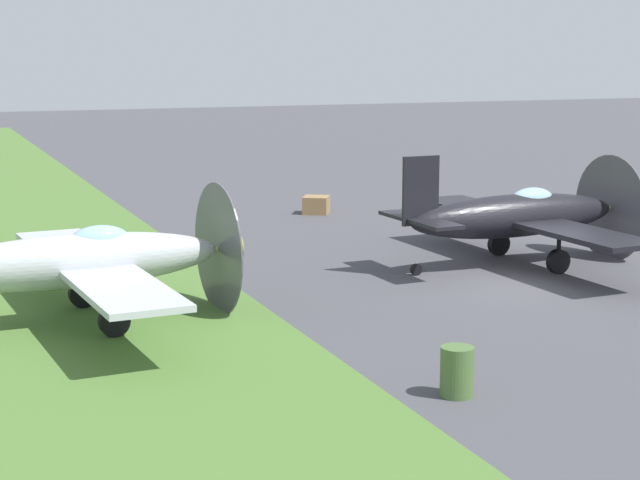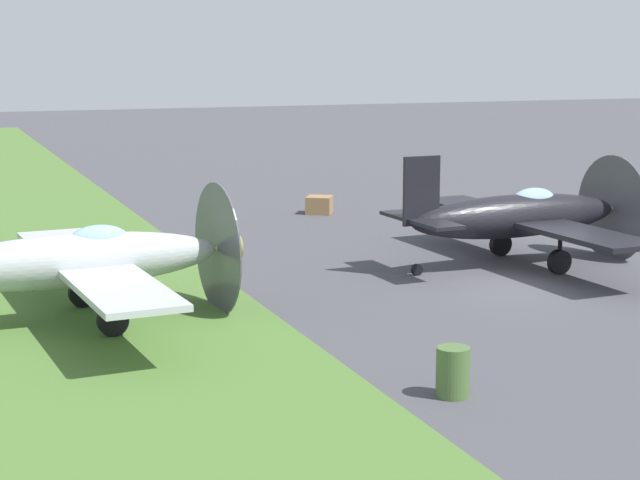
{
  "view_description": "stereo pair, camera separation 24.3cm",
  "coord_description": "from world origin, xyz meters",
  "px_view_note": "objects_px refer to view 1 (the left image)",
  "views": [
    {
      "loc": [
        23.17,
        -14.87,
        6.12
      ],
      "look_at": [
        -1.24,
        -5.2,
        1.31
      ],
      "focal_mm": 59.9,
      "sensor_mm": 36.0,
      "label": 1
    },
    {
      "loc": [
        23.26,
        -14.64,
        6.12
      ],
      "look_at": [
        -1.24,
        -5.2,
        1.31
      ],
      "focal_mm": 59.9,
      "sensor_mm": 36.0,
      "label": 2
    }
  ],
  "objects_px": {
    "airplane_lead": "(519,216)",
    "supply_crate": "(316,205)",
    "airplane_wingman": "(81,261)",
    "fuel_drum": "(457,372)"
  },
  "relations": [
    {
      "from": "fuel_drum",
      "to": "supply_crate",
      "type": "xyz_separation_m",
      "value": [
        -20.25,
        5.26,
        -0.13
      ]
    },
    {
      "from": "airplane_wingman",
      "to": "supply_crate",
      "type": "distance_m",
      "value": 16.57
    },
    {
      "from": "fuel_drum",
      "to": "airplane_wingman",
      "type": "bearing_deg",
      "value": -144.82
    },
    {
      "from": "airplane_lead",
      "to": "supply_crate",
      "type": "distance_m",
      "value": 10.99
    },
    {
      "from": "airplane_wingman",
      "to": "fuel_drum",
      "type": "relative_size",
      "value": 10.54
    },
    {
      "from": "airplane_lead",
      "to": "supply_crate",
      "type": "relative_size",
      "value": 10.51
    },
    {
      "from": "fuel_drum",
      "to": "supply_crate",
      "type": "relative_size",
      "value": 1.0
    },
    {
      "from": "airplane_lead",
      "to": "fuel_drum",
      "type": "distance_m",
      "value": 11.91
    },
    {
      "from": "airplane_lead",
      "to": "supply_crate",
      "type": "height_order",
      "value": "airplane_lead"
    },
    {
      "from": "airplane_wingman",
      "to": "airplane_lead",
      "type": "bearing_deg",
      "value": 94.79
    }
  ]
}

